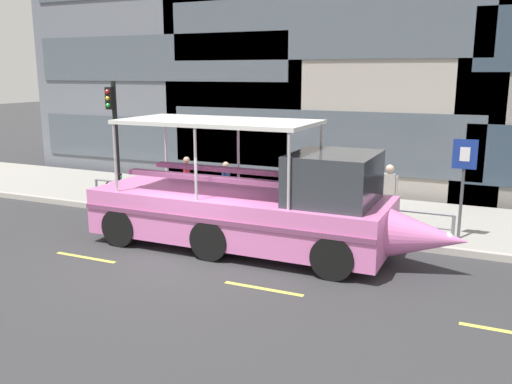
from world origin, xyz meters
TOP-DOWN VIEW (x-y plane):
  - ground_plane at (0.00, 0.00)m, footprint 120.00×120.00m
  - sidewalk at (0.00, 5.60)m, footprint 32.00×4.80m
  - curb_edge at (0.00, 3.11)m, footprint 32.00×0.18m
  - lane_centreline at (-0.00, -0.87)m, footprint 25.80×0.12m
  - curb_guardrail at (0.05, 3.45)m, footprint 11.57×0.09m
  - traffic_light_pole at (-5.11, 3.83)m, footprint 0.24×0.46m
  - parking_sign at (5.90, 3.96)m, footprint 0.60×0.12m
  - leaned_bicycle at (-4.73, 3.73)m, footprint 1.74×0.46m
  - duck_tour_boat at (1.26, 1.46)m, footprint 9.61×2.70m
  - pedestrian_near_bow at (3.88, 4.76)m, footprint 0.49×0.24m
  - pedestrian_mid_left at (1.42, 4.94)m, footprint 0.24×0.44m
  - pedestrian_mid_right at (-1.21, 4.38)m, footprint 0.21×0.44m
  - pedestrian_near_stern at (-2.73, 4.48)m, footprint 0.33×0.35m

SIDE VIEW (x-z plane):
  - ground_plane at x=0.00m, z-range 0.00..0.00m
  - lane_centreline at x=0.00m, z-range 0.00..0.01m
  - sidewalk at x=0.00m, z-range 0.00..0.18m
  - curb_edge at x=0.00m, z-range 0.00..0.18m
  - leaned_bicycle at x=-4.73m, z-range 0.08..1.04m
  - curb_guardrail at x=0.05m, z-range 0.33..1.10m
  - pedestrian_mid_right at x=-1.21m, z-range 0.34..1.86m
  - duck_tour_boat at x=1.26m, z-range -0.54..2.76m
  - pedestrian_mid_left at x=1.42m, z-range 0.34..1.90m
  - pedestrian_near_stern at x=-2.73m, z-range 0.34..1.91m
  - pedestrian_near_bow at x=3.88m, z-range 0.36..2.08m
  - parking_sign at x=5.90m, z-range 0.65..3.29m
  - traffic_light_pole at x=-5.11m, z-range 0.61..4.62m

